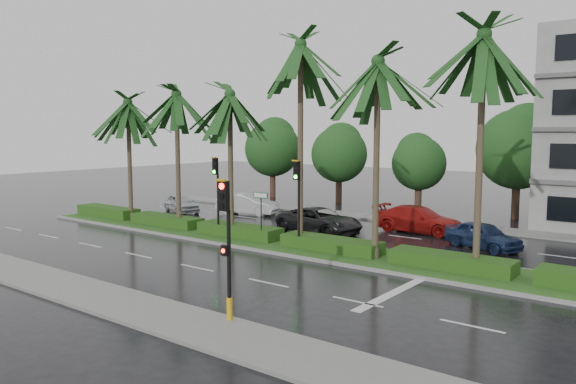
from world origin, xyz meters
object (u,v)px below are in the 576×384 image
Objects in this scene: signal_median_left at (217,184)px; car_silver at (181,203)px; street_sign at (261,204)px; car_white at (247,204)px; car_red at (419,220)px; car_darkgrey at (320,221)px; car_blue at (483,235)px; signal_near at (227,244)px.

signal_median_left reaches higher than car_silver.
street_sign is 10.95m from car_white.
car_darkgrey is at bearing 130.03° from car_red.
street_sign is 0.64× the size of car_blue.
car_silver is 5.00m from car_white.
signal_median_left reaches higher than car_darkgrey.
signal_median_left is at bearing 149.94° from car_darkgrey.
signal_near is 1.00× the size of signal_median_left.
car_silver is 21.73m from car_blue.
signal_near is 18.39m from car_red.
car_red is at bearing 46.77° from signal_median_left.
signal_median_left reaches higher than car_red.
street_sign is at bearing 143.49° from car_blue.
car_red is at bearing -103.37° from car_white.
car_red is (4.50, 3.66, 0.03)m from car_darkgrey.
street_sign is at bearing 125.34° from signal_near.
signal_near is at bearing -44.09° from signal_median_left.
car_silver is 17.46m from car_red.
car_darkgrey is (-6.50, 14.53, -1.77)m from signal_near.
car_white is at bearing 121.16° from signal_median_left.
signal_median_left is 1.11× the size of car_silver.
street_sign is (3.00, 0.18, -0.87)m from signal_median_left.
signal_median_left is at bearing -100.49° from car_silver.
signal_near is at bearing -54.66° from street_sign.
car_darkgrey is at bearing 54.16° from signal_median_left.
car_white is at bearing 130.07° from signal_near.
car_red is 5.07m from car_blue.
car_silver is 0.74× the size of car_darkgrey.
street_sign is 13.47m from car_silver.
signal_near reaches higher than car_red.
signal_median_left is 0.82× the size of car_darkgrey.
car_silver is at bearing 112.65° from car_blue.
signal_near is 16.15m from car_blue.
car_blue is at bearing -111.96° from car_white.
car_white is 17.31m from car_blue.
street_sign is 0.59× the size of car_white.
signal_median_left is at bearing -176.53° from street_sign.
car_white is (-7.73, 7.63, -1.39)m from street_sign.
car_white is 0.84× the size of car_darkgrey.
car_red is 1.31× the size of car_blue.
car_blue is (9.00, 1.32, -0.05)m from car_darkgrey.
signal_near reaches higher than car_blue.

